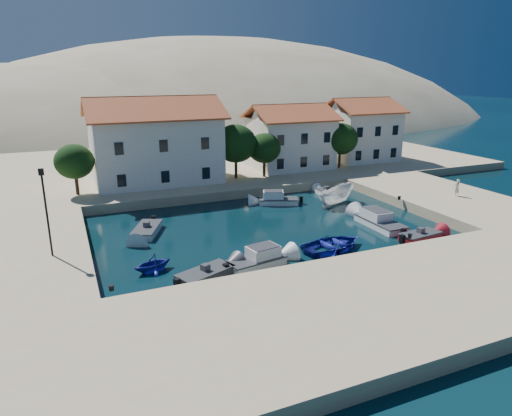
{
  "coord_description": "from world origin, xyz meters",
  "views": [
    {
      "loc": [
        -16.09,
        -24.98,
        13.42
      ],
      "look_at": [
        -1.07,
        9.93,
        2.0
      ],
      "focal_mm": 32.0,
      "sensor_mm": 36.0,
      "label": 1
    }
  ],
  "objects_px": {
    "building_right": "(360,129)",
    "cabin_cruiser_east": "(380,222)",
    "building_left": "(155,139)",
    "cabin_cruiser_south": "(256,260)",
    "boat_east": "(336,204)",
    "pedestrian": "(457,188)",
    "building_mid": "(290,136)",
    "lamppost": "(45,204)",
    "rowboat_south": "(333,249)"
  },
  "relations": [
    {
      "from": "building_right",
      "to": "boat_east",
      "type": "bearing_deg",
      "value": -131.55
    },
    {
      "from": "building_left",
      "to": "building_mid",
      "type": "distance_m",
      "value": 18.04
    },
    {
      "from": "building_left",
      "to": "cabin_cruiser_south",
      "type": "height_order",
      "value": "building_left"
    },
    {
      "from": "building_left",
      "to": "lamppost",
      "type": "relative_size",
      "value": 2.36
    },
    {
      "from": "rowboat_south",
      "to": "boat_east",
      "type": "bearing_deg",
      "value": -43.31
    },
    {
      "from": "building_left",
      "to": "lamppost",
      "type": "height_order",
      "value": "building_left"
    },
    {
      "from": "cabin_cruiser_south",
      "to": "pedestrian",
      "type": "xyz_separation_m",
      "value": [
        25.21,
        6.09,
        1.42
      ]
    },
    {
      "from": "building_left",
      "to": "building_mid",
      "type": "xyz_separation_m",
      "value": [
        18.0,
        1.0,
        -0.71
      ]
    },
    {
      "from": "boat_east",
      "to": "cabin_cruiser_south",
      "type": "bearing_deg",
      "value": 105.64
    },
    {
      "from": "rowboat_south",
      "to": "boat_east",
      "type": "xyz_separation_m",
      "value": [
        7.13,
        10.7,
        0.0
      ]
    },
    {
      "from": "lamppost",
      "to": "pedestrian",
      "type": "relative_size",
      "value": 3.47
    },
    {
      "from": "building_left",
      "to": "rowboat_south",
      "type": "relative_size",
      "value": 2.73
    },
    {
      "from": "lamppost",
      "to": "pedestrian",
      "type": "distance_m",
      "value": 38.65
    },
    {
      "from": "lamppost",
      "to": "cabin_cruiser_south",
      "type": "relative_size",
      "value": 1.38
    },
    {
      "from": "cabin_cruiser_south",
      "to": "pedestrian",
      "type": "height_order",
      "value": "pedestrian"
    },
    {
      "from": "building_left",
      "to": "cabin_cruiser_east",
      "type": "relative_size",
      "value": 2.81
    },
    {
      "from": "lamppost",
      "to": "cabin_cruiser_south",
      "type": "distance_m",
      "value": 14.98
    },
    {
      "from": "building_right",
      "to": "lamppost",
      "type": "relative_size",
      "value": 1.52
    },
    {
      "from": "building_left",
      "to": "building_right",
      "type": "height_order",
      "value": "building_left"
    },
    {
      "from": "building_mid",
      "to": "cabin_cruiser_south",
      "type": "height_order",
      "value": "building_mid"
    },
    {
      "from": "building_right",
      "to": "cabin_cruiser_east",
      "type": "xyz_separation_m",
      "value": [
        -14.5,
        -23.76,
        -5.0
      ]
    },
    {
      "from": "building_left",
      "to": "building_mid",
      "type": "bearing_deg",
      "value": 3.18
    },
    {
      "from": "cabin_cruiser_east",
      "to": "pedestrian",
      "type": "xyz_separation_m",
      "value": [
        11.53,
        2.52,
        1.42
      ]
    },
    {
      "from": "boat_east",
      "to": "pedestrian",
      "type": "bearing_deg",
      "value": -138.05
    },
    {
      "from": "cabin_cruiser_east",
      "to": "boat_east",
      "type": "bearing_deg",
      "value": -1.83
    },
    {
      "from": "building_mid",
      "to": "lamppost",
      "type": "relative_size",
      "value": 1.69
    },
    {
      "from": "pedestrian",
      "to": "cabin_cruiser_south",
      "type": "bearing_deg",
      "value": 10.13
    },
    {
      "from": "cabin_cruiser_south",
      "to": "boat_east",
      "type": "distance_m",
      "value": 17.94
    },
    {
      "from": "boat_east",
      "to": "pedestrian",
      "type": "height_order",
      "value": "pedestrian"
    },
    {
      "from": "boat_east",
      "to": "building_left",
      "type": "bearing_deg",
      "value": 24.97
    },
    {
      "from": "boat_east",
      "to": "pedestrian",
      "type": "xyz_separation_m",
      "value": [
        11.26,
        -5.19,
        1.9
      ]
    },
    {
      "from": "building_mid",
      "to": "rowboat_south",
      "type": "height_order",
      "value": "building_mid"
    },
    {
      "from": "building_left",
      "to": "cabin_cruiser_south",
      "type": "distance_m",
      "value": 25.98
    },
    {
      "from": "building_right",
      "to": "pedestrian",
      "type": "height_order",
      "value": "building_right"
    },
    {
      "from": "lamppost",
      "to": "boat_east",
      "type": "distance_m",
      "value": 28.31
    },
    {
      "from": "cabin_cruiser_east",
      "to": "boat_east",
      "type": "height_order",
      "value": "cabin_cruiser_east"
    },
    {
      "from": "rowboat_south",
      "to": "pedestrian",
      "type": "distance_m",
      "value": 19.3
    },
    {
      "from": "cabin_cruiser_south",
      "to": "building_left",
      "type": "bearing_deg",
      "value": 83.98
    },
    {
      "from": "building_left",
      "to": "rowboat_south",
      "type": "height_order",
      "value": "building_left"
    },
    {
      "from": "building_right",
      "to": "cabin_cruiser_south",
      "type": "relative_size",
      "value": 2.09
    },
    {
      "from": "lamppost",
      "to": "rowboat_south",
      "type": "bearing_deg",
      "value": -13.29
    },
    {
      "from": "building_left",
      "to": "rowboat_south",
      "type": "bearing_deg",
      "value": -70.77
    },
    {
      "from": "boat_east",
      "to": "rowboat_south",
      "type": "bearing_deg",
      "value": 122.99
    },
    {
      "from": "building_right",
      "to": "boat_east",
      "type": "height_order",
      "value": "building_right"
    },
    {
      "from": "building_right",
      "to": "pedestrian",
      "type": "xyz_separation_m",
      "value": [
        -2.97,
        -21.24,
        -3.57
      ]
    },
    {
      "from": "building_right",
      "to": "rowboat_south",
      "type": "relative_size",
      "value": 1.76
    },
    {
      "from": "cabin_cruiser_south",
      "to": "boat_east",
      "type": "height_order",
      "value": "cabin_cruiser_south"
    },
    {
      "from": "rowboat_south",
      "to": "building_left",
      "type": "bearing_deg",
      "value": 9.61
    },
    {
      "from": "pedestrian",
      "to": "building_mid",
      "type": "bearing_deg",
      "value": -69.4
    },
    {
      "from": "lamppost",
      "to": "boat_east",
      "type": "bearing_deg",
      "value": 12.3
    }
  ]
}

